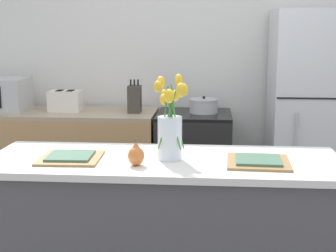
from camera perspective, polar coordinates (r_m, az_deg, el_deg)
The scene contains 12 objects.
back_wall at distance 4.53m, azimuth 1.87°, elevation 8.11°, with size 5.20×0.08×2.70m.
kitchen_island at distance 2.77m, azimuth -0.44°, elevation -12.80°, with size 1.80×0.66×0.91m.
back_counter at distance 4.46m, azimuth -12.23°, elevation -3.99°, with size 1.68×0.60×0.88m.
stove_range at distance 4.27m, azimuth 2.86°, elevation -4.42°, with size 0.60×0.61×0.88m.
refrigerator at distance 4.26m, azimuth 15.78°, elevation 0.81°, with size 0.68×0.67×1.71m.
flower_vase at distance 2.56m, azimuth 0.24°, elevation -0.22°, with size 0.16×0.18×0.43m.
pear_figurine at distance 2.48m, azimuth -3.56°, elevation -3.21°, with size 0.08×0.08×0.13m.
plate_setting_left at distance 2.65m, azimuth -10.77°, elevation -3.42°, with size 0.31×0.31×0.02m.
plate_setting_right at distance 2.56m, azimuth 9.97°, elevation -3.86°, with size 0.31×0.31×0.02m.
toaster at distance 4.35m, azimuth -11.30°, elevation 2.76°, with size 0.28×0.18×0.17m.
cooking_pot at distance 4.19m, azimuth 3.98°, elevation 2.25°, with size 0.23×0.23×0.14m.
knife_block at distance 4.20m, azimuth -3.73°, elevation 3.01°, with size 0.10×0.14×0.27m.
Camera 1 is at (0.23, -2.52, 1.57)m, focal length 55.00 mm.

